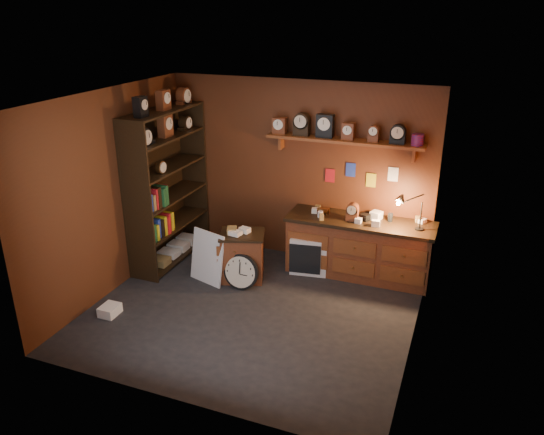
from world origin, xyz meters
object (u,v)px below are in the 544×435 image
at_px(workbench, 359,245).
at_px(low_cabinet, 242,254).
at_px(shelving_unit, 165,181).
at_px(big_round_clock, 241,272).

relative_size(workbench, low_cabinet, 2.65).
distance_m(shelving_unit, low_cabinet, 1.60).
bearing_deg(shelving_unit, low_cabinet, -9.42).
relative_size(low_cabinet, big_round_clock, 1.55).
bearing_deg(big_round_clock, shelving_unit, 161.08).
xyz_separation_m(workbench, low_cabinet, (-1.51, -0.71, -0.09)).
bearing_deg(workbench, big_round_clock, -145.33).
height_order(shelving_unit, big_round_clock, shelving_unit).
distance_m(low_cabinet, big_round_clock, 0.31).
height_order(workbench, low_cabinet, workbench).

